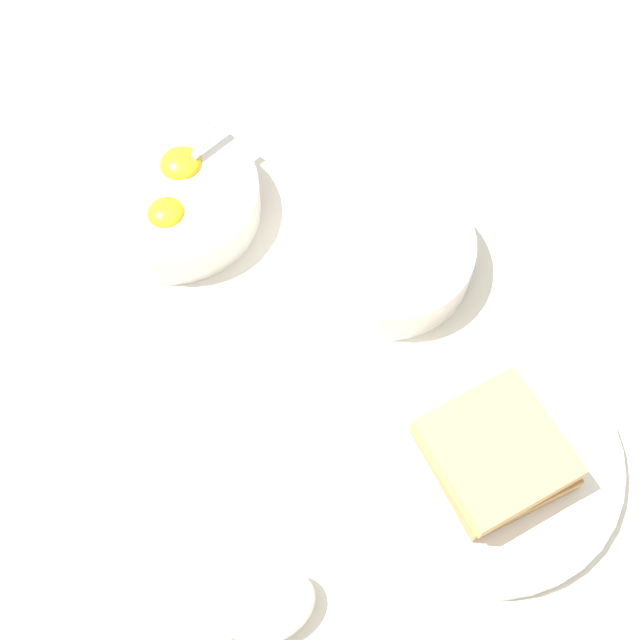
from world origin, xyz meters
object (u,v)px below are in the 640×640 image
soup_spoon (255,614)px  congee_bowl (387,252)px  toast_plate (487,459)px  toast_sandwich (496,453)px  egg_bowl (174,198)px

soup_spoon → congee_bowl: (0.29, -0.19, 0.01)m
toast_plate → soup_spoon: size_ratio=1.37×
toast_sandwich → congee_bowl: (0.21, 0.03, -0.01)m
egg_bowl → toast_sandwich: size_ratio=1.32×
toast_sandwich → soup_spoon: size_ratio=0.76×
toast_sandwich → soup_spoon: toast_sandwich is taller
toast_plate → congee_bowl: 0.21m
egg_bowl → soup_spoon: size_ratio=1.00×
egg_bowl → toast_sandwich: egg_bowl is taller
toast_sandwich → congee_bowl: bearing=8.4°
egg_bowl → congee_bowl: size_ratio=1.03×
toast_plate → congee_bowl: (0.21, 0.03, 0.02)m
toast_plate → soup_spoon: (-0.08, 0.22, 0.01)m
toast_sandwich → toast_plate: bearing=20.6°
egg_bowl → toast_plate: size_ratio=0.73×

